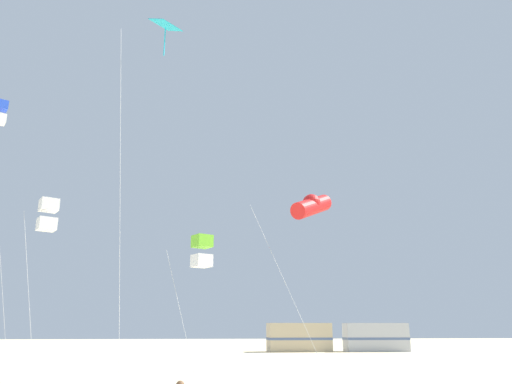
{
  "coord_description": "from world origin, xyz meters",
  "views": [
    {
      "loc": [
        0.38,
        -7.17,
        2.39
      ],
      "look_at": [
        1.9,
        8.39,
        6.77
      ],
      "focal_mm": 33.92,
      "sensor_mm": 36.0,
      "label": 1
    }
  ],
  "objects": [
    {
      "name": "kite_box_blue",
      "position": [
        -9.87,
        15.37,
        12.37
      ],
      "size": [
        2.33,
        2.33,
        12.98
      ],
      "color": "silver",
      "rests_on": "ground"
    },
    {
      "name": "kite_box_white",
      "position": [
        -5.38,
        10.27,
        6.25
      ],
      "size": [
        1.17,
        1.06,
        6.83
      ],
      "color": "silver",
      "rests_on": "ground"
    },
    {
      "name": "kite_diamond_cyan",
      "position": [
        -1.42,
        7.59,
        11.87
      ],
      "size": [
        2.2,
        2.2,
        12.7
      ],
      "color": "silver",
      "rests_on": "ground"
    },
    {
      "name": "kite_box_lime",
      "position": [
        0.13,
        10.1,
        5.0
      ],
      "size": [
        1.66,
        1.66,
        5.58
      ],
      "color": "silver",
      "rests_on": "ground"
    },
    {
      "name": "rv_van_silver",
      "position": [
        17.72,
        43.36,
        1.39
      ],
      "size": [
        6.5,
        2.5,
        2.8
      ],
      "rotation": [
        0.0,
        0.0,
        -0.03
      ],
      "color": "#B7BABF",
      "rests_on": "ground"
    },
    {
      "name": "rv_van_tan",
      "position": [
        9.78,
        43.66,
        1.39
      ],
      "size": [
        6.57,
        2.72,
        2.8
      ],
      "rotation": [
        0.0,
        0.0,
        0.06
      ],
      "color": "#C6B28C",
      "rests_on": "ground"
    },
    {
      "name": "kite_tube_scarlet",
      "position": [
        4.61,
        12.16,
        7.3
      ],
      "size": [
        3.71,
        3.78,
        8.0
      ],
      "color": "silver",
      "rests_on": "ground"
    }
  ]
}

